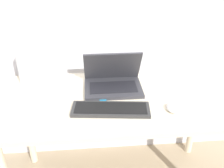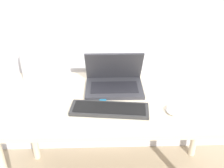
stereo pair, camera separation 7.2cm
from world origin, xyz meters
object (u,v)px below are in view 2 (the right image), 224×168
object	(u,v)px
mouse	(172,110)
mp3_player	(103,98)
vase	(29,60)
keyboard	(110,109)
laptop	(114,80)

from	to	relation	value
mouse	mp3_player	size ratio (longest dim) A/B	1.51
vase	keyboard	bearing A→B (deg)	-36.10
keyboard	mouse	distance (m)	0.33
mp3_player	mouse	bearing A→B (deg)	-22.19
laptop	mp3_player	world-z (taller)	laptop
laptop	vase	distance (m)	0.55
laptop	keyboard	distance (m)	0.25
laptop	mp3_player	bearing A→B (deg)	-119.87
keyboard	vase	distance (m)	0.62
vase	mp3_player	bearing A→B (deg)	-27.44
keyboard	laptop	bearing A→B (deg)	82.25
laptop	vase	bearing A→B (deg)	167.27
laptop	keyboard	bearing A→B (deg)	-97.75
keyboard	mouse	xyz separation A→B (m)	(0.33, -0.03, 0.01)
mouse	mp3_player	xyz separation A→B (m)	(-0.36, 0.15, -0.01)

